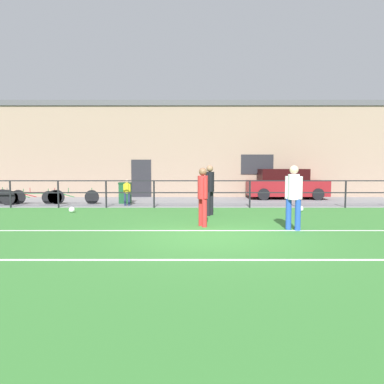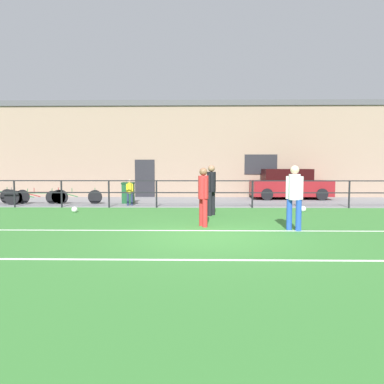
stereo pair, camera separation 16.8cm
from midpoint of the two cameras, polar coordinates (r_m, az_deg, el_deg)
ground at (r=8.91m, az=3.17°, el=-7.18°), size 60.00×44.00×0.04m
field_line_touchline at (r=9.60m, az=3.01°, el=-6.22°), size 36.00×0.11×0.00m
field_line_hash at (r=6.68m, az=3.91°, el=-10.84°), size 36.00×0.11×0.00m
pavement_strip at (r=17.32m, az=2.13°, el=-1.55°), size 48.00×5.00×0.02m
perimeter_fence at (r=14.77m, az=2.32°, el=0.34°), size 36.07×0.07×1.15m
clubhouse_facade at (r=20.95m, az=1.96°, el=6.77°), size 28.00×2.56×5.36m
player_goalkeeper at (r=12.45m, az=3.52°, el=0.82°), size 0.31×0.45×1.77m
player_striker at (r=9.95m, az=16.59°, el=-0.25°), size 0.41×0.33×1.75m
player_winger at (r=10.16m, az=2.31°, el=-0.20°), size 0.30×0.44×1.69m
soccer_ball_match at (r=14.00m, az=-18.04°, el=-2.70°), size 0.22×0.22×0.22m
soccer_ball_spare at (r=14.12m, az=17.74°, el=-2.62°), size 0.23×0.23×0.23m
spectator_child at (r=15.65m, az=-9.68°, el=0.19°), size 0.30×0.20×1.14m
parked_car_red at (r=19.35m, az=15.61°, el=1.14°), size 4.05×1.83×1.57m
bicycle_parked_1 at (r=16.87m, az=-17.60°, el=-0.71°), size 2.20×0.04×0.74m
bicycle_parked_3 at (r=17.50m, az=-22.93°, el=-0.67°), size 2.30×0.04×0.75m
bicycle_parked_4 at (r=17.62m, az=-23.82°, el=-0.74°), size 2.26×0.04×0.71m
trash_bin_0 at (r=16.70m, az=-9.94°, el=-0.10°), size 0.55×0.47×0.97m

